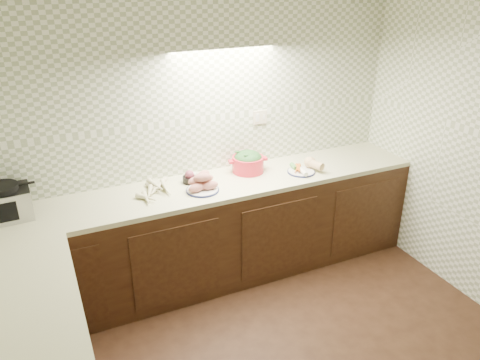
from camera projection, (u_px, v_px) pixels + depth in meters
name	position (u px, v px, depth m)	size (l,w,h in m)	color
room	(326.00, 167.00, 2.29)	(3.60, 3.60, 2.60)	black
counter	(167.00, 312.00, 3.08)	(3.60, 3.60, 0.90)	black
toaster_oven	(4.00, 203.00, 3.27)	(0.36, 0.29, 0.25)	black
parsnip_pile	(159.00, 192.00, 3.62)	(0.28, 0.35, 0.07)	beige
sweet_potato_plate	(202.00, 183.00, 3.70)	(0.26, 0.26, 0.16)	#111642
onion_bowl	(191.00, 178.00, 3.85)	(0.14, 0.14, 0.11)	black
dutch_oven	(248.00, 162.00, 4.03)	(0.34, 0.32, 0.19)	red
veg_plate	(305.00, 166.00, 4.07)	(0.30, 0.28, 0.11)	#111642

